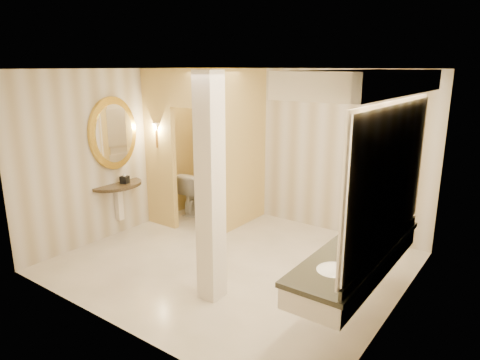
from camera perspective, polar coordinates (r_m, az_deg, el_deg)
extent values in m
plane|color=white|center=(6.28, -0.93, -10.88)|extent=(4.50, 4.50, 0.00)
plane|color=silver|center=(5.65, -1.05, 14.59)|extent=(4.50, 4.50, 0.00)
cube|color=beige|center=(7.48, 8.26, 4.13)|extent=(4.50, 0.02, 2.70)
cube|color=beige|center=(4.45, -16.65, -3.87)|extent=(4.50, 0.02, 2.70)
cube|color=beige|center=(7.36, -15.18, 3.59)|extent=(0.02, 4.00, 2.70)
cube|color=beige|center=(4.86, 20.78, -2.61)|extent=(0.02, 4.00, 2.70)
cube|color=#E8CF79|center=(7.26, -0.13, 3.97)|extent=(0.10, 1.50, 2.70)
cube|color=#E8CF79|center=(7.44, -10.61, 3.97)|extent=(0.65, 0.10, 2.70)
cube|color=#E8CF79|center=(6.81, -6.72, 12.04)|extent=(0.80, 0.10, 0.60)
cube|color=white|center=(7.09, -2.25, 1.20)|extent=(0.18, 0.80, 2.10)
cylinder|color=#B5823A|center=(7.36, -11.08, 5.41)|extent=(0.03, 0.03, 0.30)
cone|color=white|center=(7.33, -11.16, 6.95)|extent=(0.14, 0.14, 0.14)
cube|color=white|center=(4.80, 15.29, -10.30)|extent=(0.60, 2.26, 0.24)
cube|color=black|center=(4.76, 15.39, -8.99)|extent=(0.64, 2.30, 0.05)
cube|color=black|center=(4.65, 18.70, -8.88)|extent=(0.03, 2.26, 0.10)
ellipsoid|color=white|center=(4.24, 12.35, -12.11)|extent=(0.40, 0.44, 0.15)
cylinder|color=#B5823A|center=(4.12, 15.04, -11.12)|extent=(0.03, 0.03, 0.22)
ellipsoid|color=white|center=(5.30, 17.75, -6.86)|extent=(0.40, 0.44, 0.15)
cylinder|color=#B5823A|center=(5.21, 19.96, -5.94)|extent=(0.03, 0.03, 0.22)
cube|color=white|center=(4.41, 19.48, 0.47)|extent=(0.03, 2.26, 1.40)
cube|color=white|center=(4.37, 16.99, 12.40)|extent=(0.75, 2.46, 0.22)
cylinder|color=black|center=(7.32, -16.20, -0.58)|extent=(0.89, 0.89, 0.05)
cube|color=white|center=(7.37, -15.84, -2.87)|extent=(0.10, 0.10, 0.60)
cylinder|color=gold|center=(7.13, -16.59, 5.99)|extent=(0.07, 0.89, 0.89)
cylinder|color=white|center=(7.10, -16.39, 5.97)|extent=(0.02, 0.71, 0.71)
cube|color=white|center=(4.93, -4.00, -1.42)|extent=(0.26, 0.26, 2.70)
cube|color=black|center=(7.24, -15.12, 0.04)|extent=(0.15, 0.15, 0.12)
imported|color=white|center=(8.22, -5.78, -1.64)|extent=(0.51, 0.81, 0.80)
imported|color=beige|center=(4.53, 13.56, -8.79)|extent=(0.08, 0.08, 0.14)
imported|color=silver|center=(5.06, 16.21, -6.62)|extent=(0.11, 0.11, 0.10)
imported|color=#C6B28C|center=(4.57, 14.59, -7.99)|extent=(0.10, 0.10, 0.24)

